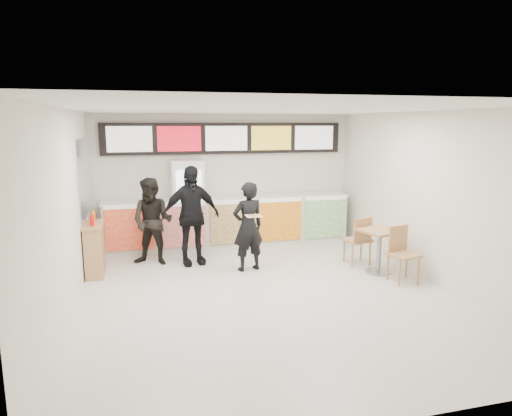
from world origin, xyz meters
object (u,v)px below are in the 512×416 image
object	(u,v)px
cafe_table	(379,243)
service_counter	(230,222)
customer_mid	(191,216)
drinks_fridge	(188,205)
customer_left	(153,222)
condiment_ledge	(95,249)
customer_main	(248,227)

from	to	relation	value
cafe_table	service_counter	bearing A→B (deg)	117.93
customer_mid	cafe_table	distance (m)	3.67
service_counter	customer_mid	world-z (taller)	customer_mid
drinks_fridge	service_counter	bearing A→B (deg)	-0.99
service_counter	cafe_table	distance (m)	3.48
customer_left	drinks_fridge	bearing A→B (deg)	74.19
drinks_fridge	customer_mid	xyz separation A→B (m)	(-0.07, -1.15, -0.01)
customer_left	condiment_ledge	bearing A→B (deg)	-136.98
service_counter	customer_main	distance (m)	1.82
customer_main	condiment_ledge	world-z (taller)	customer_main
customer_left	customer_mid	xyz separation A→B (m)	(0.74, -0.17, 0.12)
customer_main	cafe_table	size ratio (longest dim) A/B	0.98
customer_left	customer_mid	distance (m)	0.77
customer_main	cafe_table	world-z (taller)	customer_main
drinks_fridge	cafe_table	xyz separation A→B (m)	(3.28, -2.59, -0.43)
service_counter	cafe_table	size ratio (longest dim) A/B	3.20
condiment_ledge	customer_main	bearing A→B (deg)	-9.36
service_counter	condiment_ledge	xyz separation A→B (m)	(-2.82, -1.34, -0.08)
condiment_ledge	customer_mid	bearing A→B (deg)	6.36
service_counter	drinks_fridge	xyz separation A→B (m)	(-0.93, 0.02, 0.43)
customer_left	cafe_table	size ratio (longest dim) A/B	1.00
customer_main	drinks_fridge	bearing A→B (deg)	-75.60
customer_left	cafe_table	bearing A→B (deg)	2.20
cafe_table	condiment_ledge	distance (m)	5.31
customer_mid	cafe_table	size ratio (longest dim) A/B	1.14
service_counter	drinks_fridge	distance (m)	1.03
customer_left	customer_mid	world-z (taller)	customer_mid
drinks_fridge	cafe_table	distance (m)	4.20
drinks_fridge	customer_main	world-z (taller)	drinks_fridge
customer_main	customer_left	size ratio (longest dim) A/B	0.98
cafe_table	drinks_fridge	bearing A→B (deg)	127.30
customer_mid	condiment_ledge	bearing A→B (deg)	176.09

